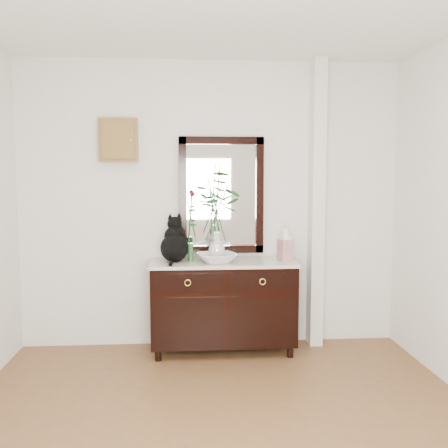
{
  "coord_description": "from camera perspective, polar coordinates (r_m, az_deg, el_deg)",
  "views": [
    {
      "loc": [
        -0.22,
        -2.75,
        1.63
      ],
      "look_at": [
        0.1,
        1.63,
        1.2
      ],
      "focal_mm": 40.0,
      "sensor_mm": 36.0,
      "label": 1
    }
  ],
  "objects": [
    {
      "name": "wall_mirror",
      "position": [
        4.73,
        -0.3,
        3.29
      ],
      "size": [
        0.8,
        0.06,
        1.1
      ],
      "color": "black",
      "rests_on": "wall_back"
    },
    {
      "name": "wall_back",
      "position": [
        4.75,
        -1.52,
        2.2
      ],
      "size": [
        3.6,
        0.04,
        2.7
      ],
      "primitive_type": "cube",
      "color": "white",
      "rests_on": "ground"
    },
    {
      "name": "cat",
      "position": [
        4.54,
        -5.71,
        -1.7
      ],
      "size": [
        0.3,
        0.36,
        0.41
      ],
      "primitive_type": null,
      "rotation": [
        0.0,
        0.0,
        -0.02
      ],
      "color": "black",
      "rests_on": "sideboard"
    },
    {
      "name": "bud_vase_rose",
      "position": [
        4.51,
        -3.85,
        -0.24
      ],
      "size": [
        0.08,
        0.08,
        0.65
      ],
      "primitive_type": null,
      "rotation": [
        0.0,
        0.0,
        -0.06
      ],
      "color": "#30692D",
      "rests_on": "sideboard"
    },
    {
      "name": "key_cabinet",
      "position": [
        4.75,
        -11.96,
        9.34
      ],
      "size": [
        0.35,
        0.1,
        0.4
      ],
      "primitive_type": "cube",
      "color": "brown",
      "rests_on": "wall_back"
    },
    {
      "name": "pilaster",
      "position": [
        4.82,
        10.5,
        2.16
      ],
      "size": [
        0.12,
        0.2,
        2.7
      ],
      "primitive_type": "cube",
      "color": "white",
      "rests_on": "ground"
    },
    {
      "name": "vase_branches",
      "position": [
        4.43,
        -0.84,
        1.51
      ],
      "size": [
        0.52,
        0.52,
        0.89
      ],
      "primitive_type": null,
      "rotation": [
        0.0,
        0.0,
        -0.27
      ],
      "color": "silver",
      "rests_on": "lotus_bowl"
    },
    {
      "name": "lotus_bowl",
      "position": [
        4.48,
        -0.84,
        -3.9
      ],
      "size": [
        0.42,
        0.42,
        0.08
      ],
      "primitive_type": "imported",
      "rotation": [
        0.0,
        0.0,
        0.26
      ],
      "color": "white",
      "rests_on": "sideboard"
    },
    {
      "name": "sideboard",
      "position": [
        4.64,
        -0.09,
        -8.84
      ],
      "size": [
        1.33,
        0.52,
        0.82
      ],
      "color": "black",
      "rests_on": "ground"
    },
    {
      "name": "ginger_jar",
      "position": [
        4.59,
        7.04,
        -2.26
      ],
      "size": [
        0.14,
        0.14,
        0.31
      ],
      "primitive_type": null,
      "rotation": [
        0.0,
        0.0,
        0.3
      ],
      "color": "silver",
      "rests_on": "sideboard"
    }
  ]
}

